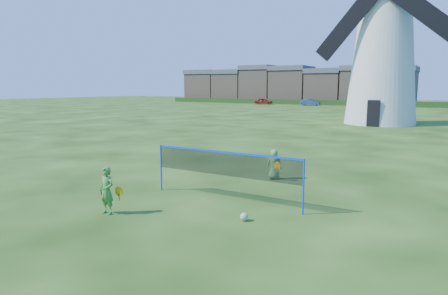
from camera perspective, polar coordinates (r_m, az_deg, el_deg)
The scene contains 10 objects.
ground at distance 12.84m, azimuth -1.93°, elevation -6.85°, with size 220.00×220.00×0.00m, color black.
windmill at distance 40.18m, azimuth 22.17°, elevation 12.84°, with size 13.12×6.42×18.95m.
badminton_net at distance 11.86m, azimuth 0.09°, elevation -2.49°, with size 5.05×0.05×1.55m.
player_girl at distance 11.24m, azimuth -16.70°, elevation -6.05°, with size 0.66×0.35×1.31m.
player_boy at distance 14.93m, azimuth 7.33°, elevation -2.43°, with size 0.69×0.56×1.15m.
play_ball at distance 10.39m, azimuth 2.95°, elevation -10.04°, with size 0.22×0.22×0.22m, color green.
terraced_houses at distance 88.85m, azimuth 9.17°, elevation 8.93°, with size 51.55×8.40×8.31m.
hedge at distance 81.65m, azimuth 10.52°, elevation 6.54°, with size 62.00×0.80×1.00m, color #193814.
car_left at distance 81.14m, azimuth 5.77°, elevation 6.72°, with size 1.49×3.70×1.26m, color maroon.
car_right at distance 77.36m, azimuth 12.44°, elevation 6.45°, with size 1.30×3.73×1.23m, color navy.
Camera 1 is at (6.75, -10.36, 3.45)m, focal length 31.40 mm.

